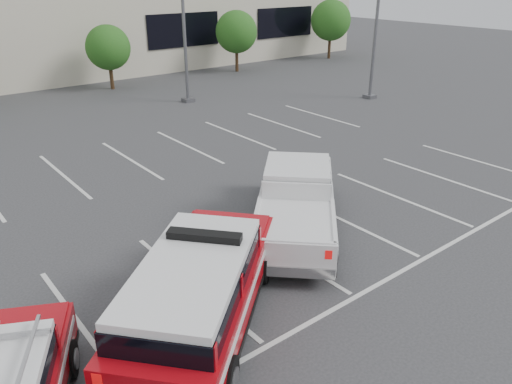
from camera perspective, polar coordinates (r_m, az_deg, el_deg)
ground at (r=13.75m, az=2.29°, el=-6.48°), size 120.00×120.00×0.00m
stall_markings at (r=17.02m, az=-7.63°, el=-0.41°), size 23.00×15.00×0.01m
tree_mid_right at (r=33.85m, az=-16.42°, el=15.42°), size 2.77×2.77×3.99m
tree_right at (r=38.75m, az=-2.18°, el=17.68°), size 3.07×3.07×4.42m
tree_far_right at (r=45.36m, az=8.58°, el=18.69°), size 3.37×3.37×4.85m
light_pole_mid at (r=29.05m, az=-8.35°, el=20.17°), size 0.90×0.60×10.24m
light_pole_right at (r=30.47m, az=13.77°, el=19.94°), size 0.90×0.60×10.24m
fire_chief_suv at (r=10.57m, az=-6.40°, el=-11.62°), size 5.77×5.39×2.04m
white_pickup at (r=14.47m, az=4.60°, el=-1.60°), size 5.72×5.77×1.85m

